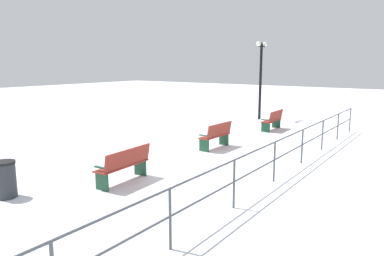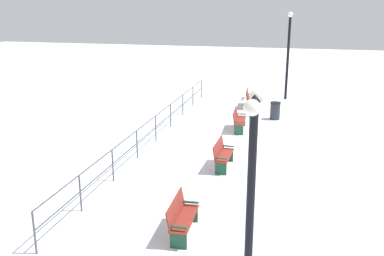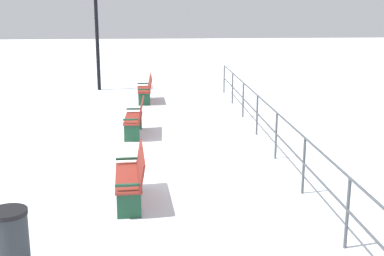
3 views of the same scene
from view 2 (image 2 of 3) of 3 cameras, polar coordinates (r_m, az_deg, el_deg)
name	(u,v)px [view 2 (image 2 of 3)]	position (r m, az deg, el deg)	size (l,w,h in m)	color
ground_plane	(232,146)	(17.66, 5.30, -2.44)	(80.00, 80.00, 0.00)	white
bench_nearest	(181,216)	(11.05, -1.41, -11.57)	(0.57, 1.57, 0.94)	maroon
bench_second	(222,154)	(15.28, 4.01, -3.44)	(0.53, 1.55, 0.96)	maroon
bench_third	(238,120)	(19.78, 6.12, 1.10)	(0.61, 1.70, 0.94)	maroon
bench_fourth	(250,98)	(24.38, 7.61, 3.93)	(0.63, 1.71, 0.93)	maroon
lamppost_near	(251,181)	(7.30, 7.82, -6.92)	(0.26, 1.06, 4.26)	black
lamppost_middle	(289,44)	(26.34, 12.61, 10.79)	(0.28, 1.08, 5.10)	black
waterfront_railing	(156,124)	(18.17, -4.81, 0.57)	(0.05, 17.68, 1.10)	#4C5156
trash_bin	(275,111)	(21.94, 10.88, 2.25)	(0.51, 0.51, 0.87)	#2D3338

